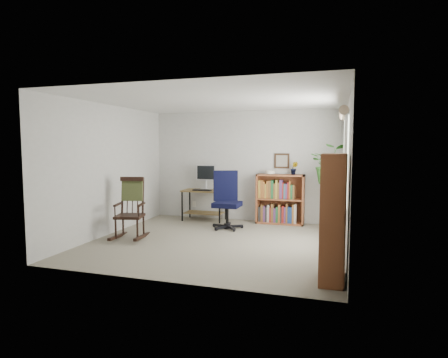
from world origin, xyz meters
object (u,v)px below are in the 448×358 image
(rocking_chair, at_px, (129,208))
(tall_bookshelf, at_px, (333,218))
(desk, at_px, (204,205))
(office_chair, at_px, (227,200))
(low_bookshelf, at_px, (280,199))

(rocking_chair, bearing_deg, tall_bookshelf, -31.86)
(desk, relative_size, office_chair, 0.80)
(rocking_chair, bearing_deg, low_bookshelf, 26.86)
(desk, xyz_separation_m, rocking_chair, (-0.69, -1.94, 0.22))
(office_chair, relative_size, tall_bookshelf, 0.75)
(rocking_chair, bearing_deg, office_chair, 27.37)
(tall_bookshelf, bearing_deg, desk, 132.47)
(tall_bookshelf, bearing_deg, rocking_chair, 162.39)
(low_bookshelf, distance_m, tall_bookshelf, 3.36)
(office_chair, bearing_deg, desk, 112.82)
(desk, bearing_deg, low_bookshelf, 4.12)
(office_chair, bearing_deg, tall_bookshelf, -74.08)
(desk, xyz_separation_m, low_bookshelf, (1.67, 0.12, 0.19))
(rocking_chair, relative_size, low_bookshelf, 1.05)
(office_chair, height_order, rocking_chair, office_chair)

